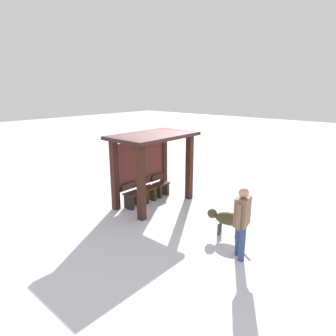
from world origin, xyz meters
name	(u,v)px	position (x,y,z in m)	size (l,w,h in m)	color
ground_plane	(154,203)	(0.00, 0.00, 0.00)	(60.00, 60.00, 0.00)	silver
bus_shelter	(151,153)	(0.00, 0.13, 1.69)	(2.74, 1.67, 2.32)	#391C14
bench_left_inside	(133,198)	(-0.67, 0.30, 0.30)	(0.57, 0.41, 0.76)	#47332D
bench_center_inside	(148,192)	(0.00, 0.30, 0.31)	(0.57, 0.40, 0.77)	#45301C
bench_right_inside	(161,187)	(0.67, 0.30, 0.31)	(0.57, 0.37, 0.76)	#422921
person_walking	(242,218)	(-1.06, -3.65, 0.97)	(0.61, 0.33, 1.66)	#836346
dog	(226,219)	(-0.34, -2.88, 0.45)	(0.49, 1.04, 0.65)	#453D22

